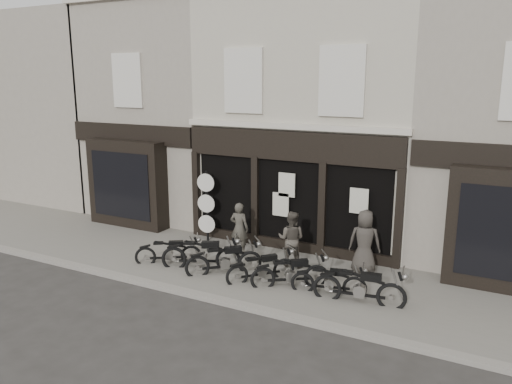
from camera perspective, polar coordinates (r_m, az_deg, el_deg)
The scene contains 17 objects.
ground_plane at distance 13.78m, azimuth -1.46°, elevation -10.56°, with size 90.00×90.00×0.00m, color #2D2B28.
pavement at distance 14.49m, azimuth 0.29°, elevation -9.09°, with size 30.00×4.20×0.12m, color slate.
kerb at distance 12.77m, azimuth -4.26°, elevation -12.24°, with size 30.00×0.25×0.13m, color gray.
central_building at distance 18.12m, azimuth 7.76°, elevation 8.33°, with size 7.30×6.22×8.34m.
neighbour_left at distance 21.11m, azimuth -8.89°, elevation 8.81°, with size 5.60×6.73×8.34m.
filler_left at distance 26.83m, azimuth -23.09°, elevation 8.91°, with size 11.00×6.00×8.20m, color gray.
motorcycle_0 at distance 15.15m, azimuth -9.89°, elevation -7.01°, with size 1.73×1.30×0.94m.
motorcycle_1 at distance 14.60m, azimuth -6.19°, elevation -7.40°, with size 2.15×1.26×1.10m.
motorcycle_2 at distance 14.18m, azimuth -3.58°, elevation -8.05°, with size 1.79×1.66×1.05m.
motorcycle_3 at distance 13.71m, azimuth 0.65°, elevation -8.95°, with size 1.49×1.65×0.96m.
motorcycle_4 at distance 13.37m, azimuth 3.99°, elevation -9.49°, with size 1.83×1.42×1.00m.
motorcycle_5 at distance 13.06m, azimuth 8.39°, elevation -10.30°, with size 1.90×0.77×0.93m.
motorcycle_6 at distance 12.64m, azimuth 11.80°, elevation -10.93°, with size 2.28×0.67×1.09m.
man_left at distance 15.54m, azimuth -1.92°, elevation -4.15°, with size 0.59×0.39×1.62m, color #444037.
man_centre at distance 14.52m, azimuth 4.05°, elevation -5.36°, with size 0.80×0.62×1.64m, color #48423A.
man_right at distance 14.32m, azimuth 12.31°, elevation -5.55°, with size 0.88×0.58×1.81m, color #39342F.
advert_sign_post at distance 16.72m, azimuth -5.65°, elevation -1.95°, with size 0.61×0.39×2.51m.
Camera 1 is at (6.18, -11.03, 5.47)m, focal length 35.00 mm.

